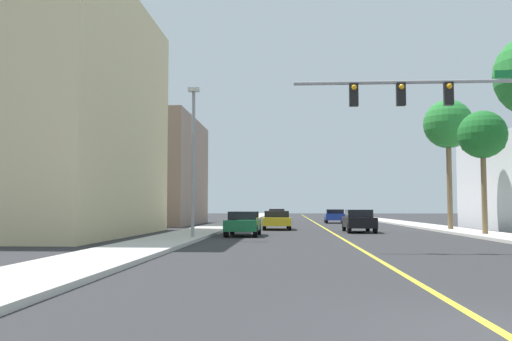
{
  "coord_description": "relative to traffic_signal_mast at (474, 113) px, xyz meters",
  "views": [
    {
      "loc": [
        -2.69,
        -7.09,
        1.59
      ],
      "look_at": [
        -4.29,
        19.28,
        3.37
      ],
      "focal_mm": 38.4,
      "sensor_mm": 36.0,
      "label": 1
    }
  ],
  "objects": [
    {
      "name": "lane_marking_center",
      "position": [
        -4.01,
        29.03,
        -4.98
      ],
      "size": [
        0.16,
        144.0,
        0.01
      ],
      "primitive_type": "cube",
      "color": "yellow",
      "rests_on": "ground"
    },
    {
      "name": "street_lamp",
      "position": [
        -11.39,
        6.46,
        -0.74
      ],
      "size": [
        0.56,
        0.28,
        7.36
      ],
      "color": "gray",
      "rests_on": "sidewalk_left"
    },
    {
      "name": "car_green",
      "position": [
        -9.25,
        10.45,
        -4.26
      ],
      "size": [
        1.81,
        4.17,
        1.36
      ],
      "rotation": [
        0.0,
        0.0,
        3.13
      ],
      "color": "#196638",
      "rests_on": "ground"
    },
    {
      "name": "ground",
      "position": [
        -4.01,
        29.03,
        -4.98
      ],
      "size": [
        192.0,
        192.0,
        0.0
      ],
      "primitive_type": "plane",
      "color": "#2D2D30"
    },
    {
      "name": "sidewalk_right",
      "position": [
        4.28,
        29.03,
        -4.91
      ],
      "size": [
        2.8,
        168.0,
        0.15
      ],
      "primitive_type": "cube",
      "color": "beige",
      "rests_on": "ground"
    },
    {
      "name": "building_left_near",
      "position": [
        -21.21,
        9.91,
        1.8
      ],
      "size": [
        11.8,
        16.49,
        13.56
      ],
      "primitive_type": "cube",
      "color": "beige",
      "rests_on": "ground"
    },
    {
      "name": "building_left_far",
      "position": [
        -20.91,
        30.31,
        -0.08
      ],
      "size": [
        11.2,
        14.68,
        9.8
      ],
      "primitive_type": "cube",
      "color": "gray",
      "rests_on": "ground"
    },
    {
      "name": "car_red",
      "position": [
        -8.04,
        41.21,
        -4.24
      ],
      "size": [
        2.0,
        4.31,
        1.41
      ],
      "rotation": [
        0.0,
        0.0,
        -0.02
      ],
      "color": "red",
      "rests_on": "ground"
    },
    {
      "name": "car_yellow",
      "position": [
        -7.6,
        19.33,
        -4.28
      ],
      "size": [
        2.1,
        4.62,
        1.33
      ],
      "rotation": [
        0.0,
        0.0,
        0.03
      ],
      "color": "gold",
      "rests_on": "ground"
    },
    {
      "name": "palm_mid",
      "position": [
        3.96,
        10.56,
        0.53
      ],
      "size": [
        2.63,
        2.63,
        6.76
      ],
      "color": "brown",
      "rests_on": "sidewalk_right"
    },
    {
      "name": "traffic_signal_mast",
      "position": [
        0.0,
        0.0,
        0.0
      ],
      "size": [
        9.89,
        0.36,
        6.53
      ],
      "color": "gray",
      "rests_on": "sidewalk_right"
    },
    {
      "name": "sidewalk_left",
      "position": [
        -12.29,
        29.03,
        -4.91
      ],
      "size": [
        2.8,
        168.0,
        0.15
      ],
      "primitive_type": "cube",
      "color": "beige",
      "rests_on": "ground"
    },
    {
      "name": "palm_far",
      "position": [
        4.05,
        17.28,
        2.13
      ],
      "size": [
        3.27,
        3.27,
        8.69
      ],
      "color": "brown",
      "rests_on": "sidewalk_right"
    },
    {
      "name": "car_blue",
      "position": [
        -2.11,
        35.78,
        -4.25
      ],
      "size": [
        2.03,
        4.35,
        1.38
      ],
      "rotation": [
        0.0,
        0.0,
        -0.02
      ],
      "color": "#1E389E",
      "rests_on": "ground"
    },
    {
      "name": "car_black",
      "position": [
        -2.26,
        15.32,
        -4.24
      ],
      "size": [
        1.81,
        4.47,
        1.44
      ],
      "rotation": [
        0.0,
        0.0,
        -0.01
      ],
      "color": "black",
      "rests_on": "ground"
    }
  ]
}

